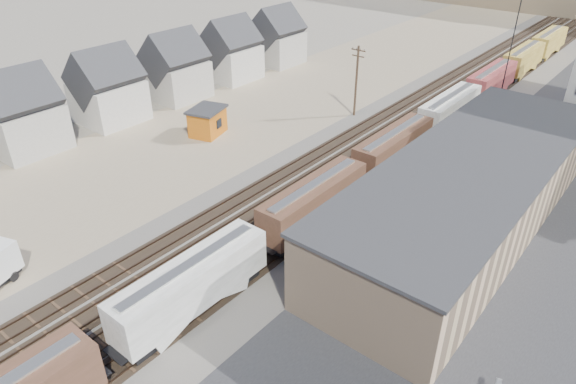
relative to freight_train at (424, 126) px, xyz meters
The scene contains 11 objects.
ground 38.76m from the freight_train, 95.64° to the right, with size 300.00×300.00×0.00m, color #6B6356.
ballast_bed 12.45m from the freight_train, 108.25° to the left, with size 18.00×200.00×0.06m, color #4C4742.
dirt_yard 24.01m from the freight_train, behind, with size 24.00×180.00×0.03m, color #87755D.
asphalt_lot 18.73m from the freight_train, 10.80° to the right, with size 26.00×120.00×0.04m, color #232326.
rail_tracks 12.61m from the freight_train, 110.68° to the left, with size 11.40×200.00×0.24m.
freight_train is the anchor object (origin of this frame).
warehouse 17.53m from the freight_train, 50.31° to the right, with size 12.40×40.40×7.25m.
utility_pole_north 13.04m from the freight_train, 164.00° to the left, with size 2.20×0.32×10.00m.
radio_mast 22.55m from the freight_train, 84.16° to the left, with size 1.20×0.16×18.00m.
townhouse_row 40.16m from the freight_train, 160.38° to the right, with size 8.15×68.16×10.47m.
maintenance_shed 27.73m from the freight_train, 149.02° to the right, with size 5.10×5.87×3.65m.
Camera 1 is at (27.85, -17.77, 28.04)m, focal length 32.00 mm.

